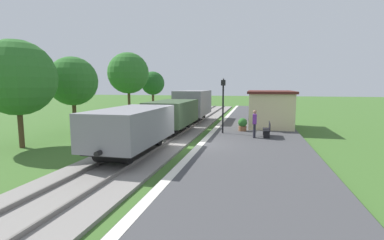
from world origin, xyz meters
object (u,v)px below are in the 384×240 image
station_hut (270,108)px  freight_train (175,113)px  person_waiting (255,123)px  bench_down_platform (264,114)px  potted_planter (243,124)px  tree_field_left (153,83)px  lamp_post_near (223,95)px  tree_trackside_mid (73,81)px  tree_trackside_far (128,73)px  tree_trackside_near (17,78)px  bench_near_hut (268,129)px

station_hut → freight_train: bearing=-150.2°
person_waiting → bench_down_platform: bearing=-93.2°
person_waiting → potted_planter: person_waiting is taller
person_waiting → potted_planter: size_ratio=1.87×
tree_field_left → bench_down_platform: bearing=-20.1°
person_waiting → tree_field_left: tree_field_left is taller
potted_planter → lamp_post_near: lamp_post_near is taller
freight_train → bench_down_platform: size_ratio=12.93×
potted_planter → tree_trackside_mid: (-12.16, -1.88, 3.04)m
tree_trackside_far → tree_trackside_near: bearing=-89.6°
freight_train → potted_planter: (4.81, 0.63, -0.78)m
tree_trackside_far → lamp_post_near: bearing=-36.8°
tree_trackside_near → tree_field_left: bearing=88.8°
station_hut → tree_trackside_mid: 15.20m
bench_down_platform → potted_planter: size_ratio=1.64×
bench_down_platform → tree_trackside_mid: size_ratio=0.27×
tree_trackside_near → potted_planter: bearing=31.0°
lamp_post_near → tree_trackside_mid: size_ratio=0.67×
person_waiting → lamp_post_near: lamp_post_near is taller
station_hut → bench_down_platform: 4.39m
freight_train → potted_planter: bearing=7.5°
lamp_post_near → freight_train: bearing=170.4°
tree_trackside_mid → tree_trackside_far: (0.24, 8.63, 0.94)m
tree_field_left → bench_near_hut: bearing=-47.4°
person_waiting → potted_planter: (-0.84, 2.49, -0.46)m
tree_trackside_near → station_hut: bearing=36.9°
tree_trackside_far → potted_planter: bearing=-29.5°
potted_planter → tree_field_left: size_ratio=0.18×
bench_near_hut → person_waiting: person_waiting is taller
potted_planter → person_waiting: bearing=-71.4°
tree_trackside_mid → tree_trackside_far: tree_trackside_far is taller
person_waiting → freight_train: bearing=-16.8°
freight_train → tree_field_left: (-6.61, 12.93, 2.21)m
station_hut → tree_trackside_mid: size_ratio=1.05×
tree_trackside_near → tree_trackside_mid: bearing=93.8°
station_hut → bench_near_hut: size_ratio=3.87×
freight_train → bench_near_hut: 6.62m
tree_trackside_mid → tree_field_left: (0.74, 14.18, -0.05)m
station_hut → tree_field_left: tree_field_left is taller
bench_near_hut → tree_trackside_near: (-13.46, -5.21, 3.15)m
bench_down_platform → tree_field_left: bearing=159.9°
tree_trackside_near → freight_train: bearing=42.7°
potted_planter → tree_trackside_mid: tree_trackside_mid is taller
bench_near_hut → tree_trackside_near: size_ratio=0.25×
tree_trackside_mid → person_waiting: bearing=-2.7°
freight_train → lamp_post_near: lamp_post_near is taller
bench_down_platform → tree_trackside_near: 20.12m
person_waiting → tree_field_left: (-12.25, 14.79, 2.53)m
freight_train → person_waiting: freight_train is taller
station_hut → potted_planter: (-1.99, -3.26, -0.93)m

